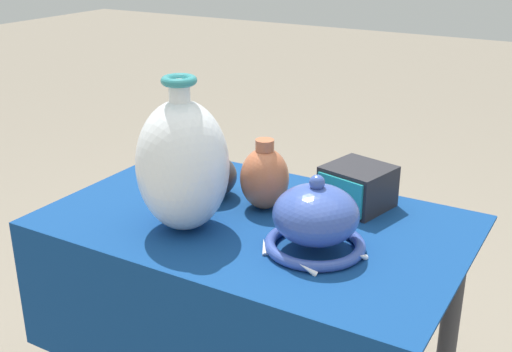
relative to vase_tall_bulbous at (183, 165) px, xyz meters
The scene contains 7 objects.
display_table 0.28m from the vase_tall_bulbous, 40.03° to the left, with size 0.90×0.57×0.68m.
vase_tall_bulbous is the anchor object (origin of this frame).
vase_dome_bell 0.30m from the vase_tall_bulbous, ahead, with size 0.21×0.21×0.16m.
mosaic_tile_box 0.40m from the vase_tall_bulbous, 46.27° to the left, with size 0.16×0.16×0.10m.
jar_round_terracotta 0.21m from the vase_tall_bulbous, 61.52° to the left, with size 0.11×0.11×0.16m.
jar_round_charcoal 0.20m from the vase_tall_bulbous, 105.10° to the left, with size 0.12×0.12×0.11m.
bowl_shallow_ivory 0.33m from the vase_tall_bulbous, 121.59° to the left, with size 0.14×0.14×0.07m, color white.
Camera 1 is at (0.64, -1.10, 1.28)m, focal length 45.00 mm.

